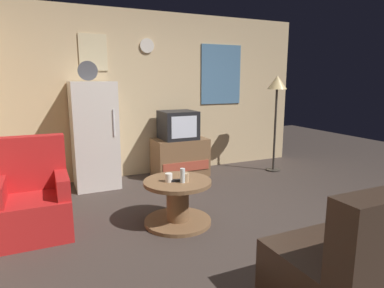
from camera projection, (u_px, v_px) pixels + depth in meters
ground_plane at (234, 230)px, 3.42m from camera, size 12.00×12.00×0.00m
wall_with_art at (156, 94)px, 5.36m from camera, size 5.20×0.12×2.56m
fridge at (94, 135)px, 4.70m from camera, size 0.60×0.62×1.77m
tv_stand at (180, 157)px, 5.30m from camera, size 0.84×0.53×0.60m
crt_tv at (178, 125)px, 5.19m from camera, size 0.54×0.51×0.44m
standing_lamp at (277, 90)px, 5.41m from camera, size 0.32×0.32×1.59m
coffee_table at (178, 202)px, 3.54m from camera, size 0.72×0.72×0.48m
wine_glass at (183, 176)px, 3.41m from camera, size 0.05×0.05×0.15m
mug_ceramic_white at (169, 178)px, 3.44m from camera, size 0.08×0.08×0.09m
mug_ceramic_tan at (185, 177)px, 3.45m from camera, size 0.08×0.08×0.09m
remote_control at (176, 181)px, 3.45m from camera, size 0.16×0.08×0.02m
armchair at (33, 201)px, 3.31m from camera, size 0.68×0.68×0.96m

